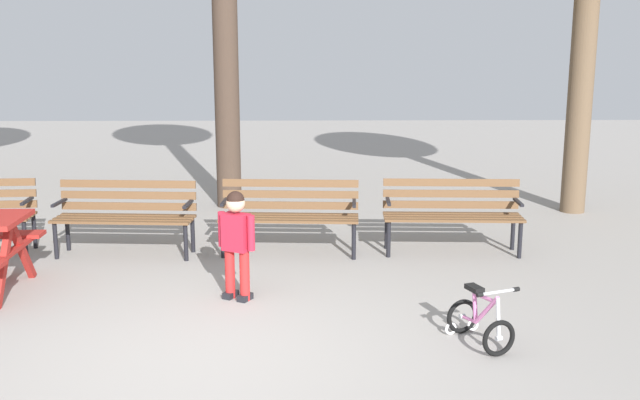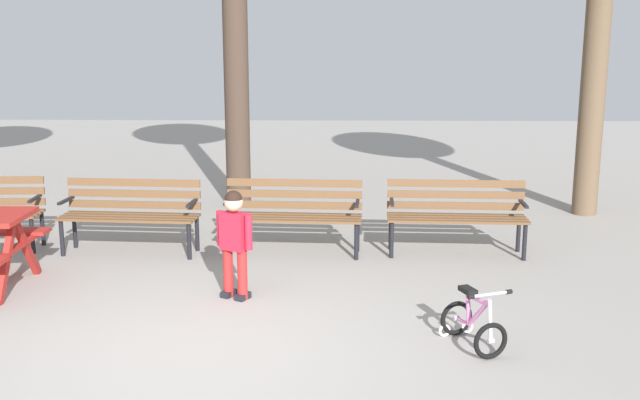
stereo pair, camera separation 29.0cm
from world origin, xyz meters
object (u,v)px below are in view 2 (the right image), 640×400
Objects in this scene: park_bench_right at (293,210)px; park_bench_far_right at (456,211)px; kids_bicycle at (473,323)px; child_standing at (234,235)px; park_bench_left at (131,209)px.

park_bench_right and park_bench_far_right have the same top height.
child_standing is at bearing 151.51° from kids_bicycle.
park_bench_left is 1.53× the size of child_standing.
park_bench_right is 3.20m from kids_bicycle.
child_standing reaches higher than park_bench_right.
park_bench_right is 2.58× the size of kids_bicycle.
park_bench_right is at bearing 0.50° from park_bench_left.
child_standing is 1.68× the size of kids_bicycle.
child_standing is (-2.37, -1.62, 0.11)m from park_bench_far_right.
child_standing is 2.41m from kids_bicycle.
park_bench_right reaches higher than kids_bicycle.
park_bench_left is at bearing 142.19° from kids_bicycle.
child_standing is (-0.47, -1.61, 0.11)m from park_bench_right.
kids_bicycle is (3.51, -2.73, -0.31)m from park_bench_left.
park_bench_left is 1.00× the size of park_bench_right.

